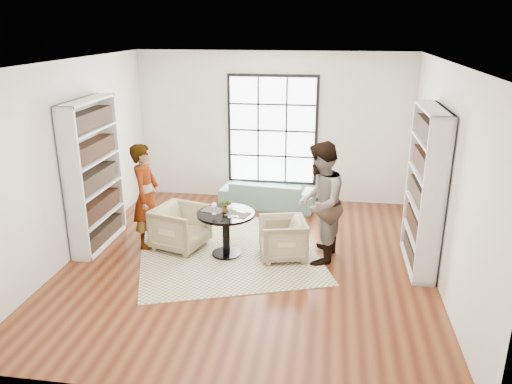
% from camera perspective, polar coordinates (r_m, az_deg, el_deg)
% --- Properties ---
extents(ground, '(6.00, 6.00, 0.00)m').
position_cam_1_polar(ground, '(7.81, -0.87, -7.92)').
color(ground, brown).
extents(room_shell, '(6.00, 6.01, 6.00)m').
position_cam_1_polar(room_shell, '(7.84, -0.26, 2.10)').
color(room_shell, silver).
rests_on(room_shell, ground).
extents(rug, '(3.52, 3.52, 0.01)m').
position_cam_1_polar(rug, '(8.11, -3.18, -6.83)').
color(rug, beige).
rests_on(rug, ground).
extents(pedestal_table, '(0.90, 0.90, 0.72)m').
position_cam_1_polar(pedestal_table, '(7.81, -3.45, -3.73)').
color(pedestal_table, black).
rests_on(pedestal_table, ground).
extents(sofa, '(1.92, 0.90, 0.54)m').
position_cam_1_polar(sofa, '(9.94, 1.38, -0.21)').
color(sofa, slate).
rests_on(sofa, ground).
extents(armchair_left, '(0.97, 0.95, 0.71)m').
position_cam_1_polar(armchair_left, '(8.21, -8.61, -4.02)').
color(armchair_left, '#BBB186').
rests_on(armchair_left, ground).
extents(armchair_right, '(0.85, 0.84, 0.64)m').
position_cam_1_polar(armchair_right, '(7.81, 3.05, -5.33)').
color(armchair_right, '#BCB286').
rests_on(armchair_right, ground).
extents(person_left, '(0.43, 0.64, 1.73)m').
position_cam_1_polar(person_left, '(8.20, -12.45, -0.48)').
color(person_left, gray).
rests_on(person_left, ground).
extents(person_right, '(0.84, 1.01, 1.88)m').
position_cam_1_polar(person_right, '(7.55, 7.28, -1.28)').
color(person_right, gray).
rests_on(person_right, ground).
extents(placemat_left, '(0.40, 0.35, 0.01)m').
position_cam_1_polar(placemat_left, '(7.85, -4.91, -2.08)').
color(placemat_left, '#2A2824').
rests_on(placemat_left, pedestal_table).
extents(placemat_right, '(0.40, 0.35, 0.01)m').
position_cam_1_polar(placemat_right, '(7.66, -2.08, -2.56)').
color(placemat_right, '#2A2824').
rests_on(placemat_right, pedestal_table).
extents(cutlery_left, '(0.20, 0.25, 0.01)m').
position_cam_1_polar(cutlery_left, '(7.84, -4.91, -2.03)').
color(cutlery_left, silver).
rests_on(cutlery_left, placemat_left).
extents(cutlery_right, '(0.20, 0.25, 0.01)m').
position_cam_1_polar(cutlery_right, '(7.65, -2.08, -2.51)').
color(cutlery_right, silver).
rests_on(cutlery_right, placemat_right).
extents(wine_glass_left, '(0.09, 0.09, 0.19)m').
position_cam_1_polar(wine_glass_left, '(7.65, -4.81, -1.59)').
color(wine_glass_left, silver).
rests_on(wine_glass_left, pedestal_table).
extents(wine_glass_right, '(0.09, 0.09, 0.19)m').
position_cam_1_polar(wine_glass_right, '(7.51, -3.00, -1.90)').
color(wine_glass_right, silver).
rests_on(wine_glass_right, pedestal_table).
extents(flower_centerpiece, '(0.24, 0.22, 0.22)m').
position_cam_1_polar(flower_centerpiece, '(7.73, -3.39, -1.54)').
color(flower_centerpiece, gray).
rests_on(flower_centerpiece, pedestal_table).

